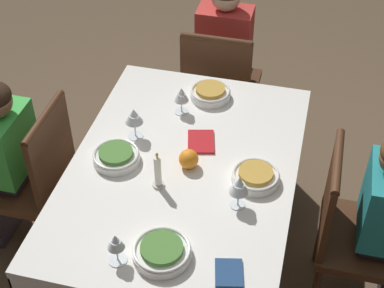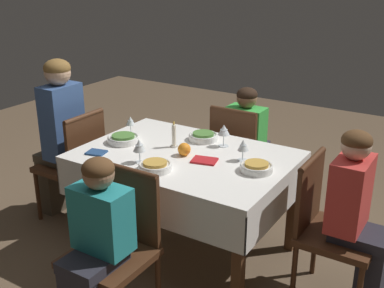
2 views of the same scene
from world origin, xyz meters
The scene contains 22 objects.
ground_plane centered at (0.00, 0.00, 0.00)m, with size 8.00×8.00×0.00m, color brown.
dining_table centered at (0.00, 0.00, 0.64)m, with size 1.36×0.96×0.73m.
chair_east centered at (0.95, 0.05, 0.49)m, with size 0.42×0.42×0.88m.
chair_west centered at (-0.95, -0.04, 0.49)m, with size 0.42×0.42×0.88m.
chair_north centered at (-0.05, 0.75, 0.49)m, with size 0.42×0.42×0.88m.
chair_south centered at (-0.02, -0.75, 0.49)m, with size 0.42×0.42×0.88m.
person_adult_denim centered at (1.10, 0.05, 0.71)m, with size 0.34×0.30×1.25m.
person_child_red centered at (-1.11, -0.04, 0.59)m, with size 0.33×0.30×1.08m.
person_child_teal centered at (-0.05, 0.92, 0.55)m, with size 0.30×0.33×1.01m.
person_child_green centered at (-0.02, -0.92, 0.55)m, with size 0.30×0.33×0.99m.
bowl_east centered at (0.48, 0.05, 0.76)m, with size 0.22×0.22×0.06m.
wine_glass_east centered at (0.53, -0.11, 0.83)m, with size 0.07×0.07×0.14m.
bowl_west centered at (-0.51, 0.01, 0.76)m, with size 0.20×0.20×0.06m.
wine_glass_west centered at (-0.37, -0.10, 0.83)m, with size 0.07×0.07×0.14m.
bowl_north centered at (0.01, 0.31, 0.76)m, with size 0.20×0.20×0.06m.
wine_glass_north centered at (0.16, 0.27, 0.84)m, with size 0.08×0.08×0.15m.
bowl_south centered at (0.03, -0.29, 0.76)m, with size 0.20×0.20×0.06m.
wine_glass_south centered at (-0.14, -0.26, 0.84)m, with size 0.08×0.08×0.15m.
candle_centerpiece centered at (0.13, -0.07, 0.80)m, with size 0.05×0.05×0.18m.
orange_fruit centered at (-0.01, 0.02, 0.77)m, with size 0.08×0.08×0.08m, color orange.
napkin_red_folded centered at (-0.17, 0.04, 0.74)m, with size 0.18×0.15×0.01m.
napkin_spare_side centered at (0.50, 0.30, 0.74)m, with size 0.14×0.12×0.01m.
Camera 2 is at (-1.58, 2.43, 1.90)m, focal length 45.00 mm.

